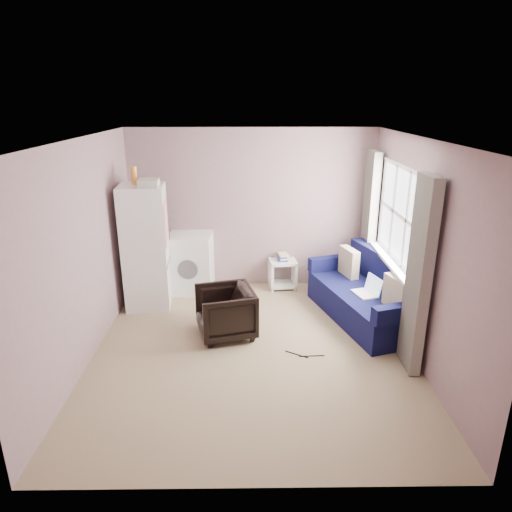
{
  "coord_description": "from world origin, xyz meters",
  "views": [
    {
      "loc": [
        -0.02,
        -4.89,
        2.91
      ],
      "look_at": [
        0.05,
        0.6,
        1.0
      ],
      "focal_mm": 32.0,
      "sensor_mm": 36.0,
      "label": 1
    }
  ],
  "objects": [
    {
      "name": "washing_machine",
      "position": [
        -0.95,
        1.85,
        0.48
      ],
      "size": [
        0.68,
        0.69,
        0.93
      ],
      "rotation": [
        0.0,
        0.0,
        -0.04
      ],
      "color": "white",
      "rests_on": "ground"
    },
    {
      "name": "fridge",
      "position": [
        -1.51,
        1.3,
        0.91
      ],
      "size": [
        0.67,
        0.66,
        2.03
      ],
      "rotation": [
        0.0,
        0.0,
        0.09
      ],
      "color": "white",
      "rests_on": "ground"
    },
    {
      "name": "room",
      "position": [
        0.02,
        0.01,
        1.25
      ],
      "size": [
        3.84,
        4.24,
        2.54
      ],
      "color": "#9C8666",
      "rests_on": "ground"
    },
    {
      "name": "armchair",
      "position": [
        -0.34,
        0.37,
        0.35
      ],
      "size": [
        0.8,
        0.83,
        0.71
      ],
      "primitive_type": "imported",
      "rotation": [
        0.0,
        0.0,
        -1.31
      ],
      "color": "black",
      "rests_on": "ground"
    },
    {
      "name": "window_dressing",
      "position": [
        1.78,
        0.7,
        1.11
      ],
      "size": [
        0.17,
        2.62,
        2.18
      ],
      "color": "white",
      "rests_on": "ground"
    },
    {
      "name": "floor_cables",
      "position": [
        0.62,
        -0.15,
        0.01
      ],
      "size": [
        0.46,
        0.17,
        0.01
      ],
      "rotation": [
        0.0,
        0.0,
        -0.21
      ],
      "color": "black",
      "rests_on": "ground"
    },
    {
      "name": "side_table",
      "position": [
        0.49,
        1.95,
        0.27
      ],
      "size": [
        0.46,
        0.46,
        0.57
      ],
      "rotation": [
        0.0,
        0.0,
        0.11
      ],
      "color": "white",
      "rests_on": "ground"
    },
    {
      "name": "sofa",
      "position": [
        1.61,
        0.83,
        0.32
      ],
      "size": [
        1.41,
        2.12,
        0.87
      ],
      "rotation": [
        0.0,
        0.0,
        0.3
      ],
      "color": "#0E1040",
      "rests_on": "ground"
    }
  ]
}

